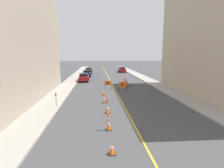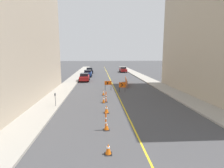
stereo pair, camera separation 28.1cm
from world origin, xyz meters
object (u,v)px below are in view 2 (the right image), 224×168
traffic_cone_second (106,126)px  arrow_barricade_primary (108,83)px  traffic_cone_third (107,109)px  delineator_post_front (106,122)px  parked_car_curb_far (90,70)px  parked_car_curb_near (84,77)px  parked_car_opposite_side (123,70)px  parked_car_curb_mid (88,73)px  parking_meter_near_curb (55,97)px  traffic_cone_fourth (104,100)px  delineator_post_rear (106,98)px  arrow_barricade_secondary (122,85)px  traffic_cone_nearest (108,149)px  traffic_cone_fifth (103,93)px

traffic_cone_second → arrow_barricade_primary: bearing=86.4°
traffic_cone_third → delineator_post_front: delineator_post_front is taller
parked_car_curb_far → parked_car_curb_near: bearing=-92.5°
parked_car_opposite_side → parked_car_curb_mid: bearing=-136.0°
parking_meter_near_curb → parked_car_curb_near: bearing=85.2°
traffic_cone_second → traffic_cone_fourth: bearing=89.9°
delineator_post_rear → arrow_barricade_secondary: bearing=63.6°
traffic_cone_nearest → arrow_barricade_secondary: (2.78, 15.11, 0.69)m
delineator_post_rear → parked_car_opposite_side: parked_car_opposite_side is taller
traffic_cone_fourth → traffic_cone_fifth: 3.60m
traffic_cone_third → arrow_barricade_secondary: bearing=73.3°
arrow_barricade_secondary → parking_meter_near_curb: size_ratio=1.06×
traffic_cone_fifth → traffic_cone_third: bearing=-89.4°
traffic_cone_fifth → arrow_barricade_secondary: arrow_barricade_secondary is taller
delineator_post_rear → arrow_barricade_primary: (0.59, 6.57, 0.49)m
traffic_cone_nearest → traffic_cone_fourth: size_ratio=0.83×
traffic_cone_nearest → traffic_cone_second: 2.99m
traffic_cone_third → traffic_cone_second: bearing=-92.7°
arrow_barricade_primary → parking_meter_near_curb: bearing=-125.3°
traffic_cone_fourth → parked_car_curb_far: 31.42m
arrow_barricade_secondary → traffic_cone_nearest: bearing=-98.2°
arrow_barricade_secondary → parked_car_opposite_side: bearing=84.0°
traffic_cone_fourth → parking_meter_near_curb: parking_meter_near_curb is taller
delineator_post_rear → parked_car_curb_mid: 23.43m
traffic_cone_third → parked_car_opposite_side: parked_car_opposite_side is taller
traffic_cone_nearest → delineator_post_front: size_ratio=0.46×
traffic_cone_fifth → parked_car_curb_far: size_ratio=0.15×
arrow_barricade_secondary → parked_car_curb_near: size_ratio=0.32×
delineator_post_front → parking_meter_near_curb: (-4.70, 5.59, 0.54)m
traffic_cone_fifth → parked_car_curb_near: (-3.38, 12.43, 0.48)m
parked_car_curb_near → parked_car_opposite_side: same height
traffic_cone_fourth → parked_car_curb_mid: (-3.08, 23.48, 0.45)m
arrow_barricade_primary → parked_car_opposite_side: size_ratio=0.31×
traffic_cone_nearest → arrow_barricade_primary: 16.77m
traffic_cone_nearest → parked_car_opposite_side: (6.84, 43.33, 0.51)m
parked_car_curb_mid → traffic_cone_third: bearing=-83.5°
traffic_cone_third → parked_car_opposite_side: (6.63, 36.79, 0.44)m
delineator_post_front → parked_car_curb_far: 38.31m
parked_car_curb_near → parked_car_opposite_side: 20.13m
arrow_barricade_primary → arrow_barricade_secondary: size_ratio=0.97×
parked_car_curb_mid → arrow_barricade_secondary: bearing=-72.7°
arrow_barricade_secondary → parked_car_curb_far: parked_car_curb_far is taller
parked_car_curb_near → arrow_barricade_secondary: bearing=-62.4°
traffic_cone_nearest → arrow_barricade_secondary: size_ratio=0.42×
traffic_cone_fifth → arrow_barricade_primary: 3.41m
parking_meter_near_curb → arrow_barricade_secondary: bearing=41.4°
parked_car_opposite_side → traffic_cone_fifth: bearing=-104.0°
parked_car_curb_near → parked_car_curb_mid: (0.22, 7.44, 0.00)m
arrow_barricade_primary → traffic_cone_fourth: bearing=-98.0°
traffic_cone_third → delineator_post_rear: size_ratio=0.61×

